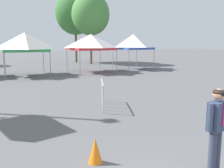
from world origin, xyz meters
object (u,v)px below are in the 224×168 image
at_px(canopy_tent_right_of_center, 91,42).
at_px(crowd_barrier_by_lift, 102,89).
at_px(canopy_tent_far_left, 133,42).
at_px(tree_behind_tents_right, 75,13).
at_px(canopy_tent_center, 25,42).
at_px(traffic_cone_lot_center, 95,151).
at_px(person_foreground, 216,125).
at_px(tree_behind_tents_center, 91,14).

distance_m(canopy_tent_right_of_center, crowd_barrier_by_lift, 12.51).
height_order(canopy_tent_far_left, tree_behind_tents_right, tree_behind_tents_right).
xyz_separation_m(canopy_tent_center, tree_behind_tents_right, (7.95, 10.79, 3.69)).
xyz_separation_m(canopy_tent_right_of_center, traffic_cone_lot_center, (-6.50, -15.97, -2.36)).
distance_m(person_foreground, tree_behind_tents_center, 26.80).
bearing_deg(canopy_tent_far_left, canopy_tent_center, -178.44).
relative_size(tree_behind_tents_center, traffic_cone_lot_center, 14.45).
bearing_deg(traffic_cone_lot_center, person_foreground, -37.02).
relative_size(canopy_tent_right_of_center, traffic_cone_lot_center, 6.18).
bearing_deg(canopy_tent_center, person_foreground, -86.71).
distance_m(canopy_tent_right_of_center, traffic_cone_lot_center, 17.41).
height_order(canopy_tent_right_of_center, tree_behind_tents_right, tree_behind_tents_right).
bearing_deg(canopy_tent_center, canopy_tent_far_left, 1.56).
bearing_deg(crowd_barrier_by_lift, traffic_cone_lot_center, -116.83).
xyz_separation_m(tree_behind_tents_right, crowd_barrier_by_lift, (-6.73, -22.61, -5.59)).
height_order(canopy_tent_right_of_center, tree_behind_tents_center, tree_behind_tents_center).
bearing_deg(canopy_tent_center, crowd_barrier_by_lift, -84.11).
distance_m(tree_behind_tents_center, traffic_cone_lot_center, 26.21).
xyz_separation_m(canopy_tent_right_of_center, canopy_tent_far_left, (4.69, 0.51, 0.02)).
relative_size(canopy_tent_right_of_center, tree_behind_tents_right, 0.39).
relative_size(canopy_tent_right_of_center, canopy_tent_far_left, 1.05).
relative_size(person_foreground, tree_behind_tents_center, 0.21).
bearing_deg(person_foreground, tree_behind_tents_right, 76.34).
bearing_deg(traffic_cone_lot_center, tree_behind_tents_right, 71.66).
bearing_deg(person_foreground, crowd_barrier_by_lift, 88.06).
xyz_separation_m(person_foreground, traffic_cone_lot_center, (-2.02, 1.52, -0.74)).
relative_size(canopy_tent_center, person_foreground, 2.00).
relative_size(person_foreground, traffic_cone_lot_center, 3.08).
bearing_deg(traffic_cone_lot_center, canopy_tent_center, 86.49).
xyz_separation_m(person_foreground, crowd_barrier_by_lift, (0.20, 5.90, -0.28)).
xyz_separation_m(canopy_tent_center, tree_behind_tents_center, (8.70, 7.50, 3.21)).
height_order(canopy_tent_center, person_foreground, canopy_tent_center).
height_order(canopy_tent_center, canopy_tent_right_of_center, canopy_tent_center).
bearing_deg(tree_behind_tents_right, person_foreground, -103.66).
height_order(tree_behind_tents_right, crowd_barrier_by_lift, tree_behind_tents_right).
distance_m(canopy_tent_far_left, tree_behind_tents_center, 8.03).
distance_m(canopy_tent_center, canopy_tent_far_left, 10.20).
height_order(tree_behind_tents_right, tree_behind_tents_center, tree_behind_tents_right).
relative_size(tree_behind_tents_center, crowd_barrier_by_lift, 4.27).
relative_size(canopy_tent_far_left, tree_behind_tents_center, 0.41).
xyz_separation_m(canopy_tent_center, person_foreground, (1.02, -17.72, -1.63)).
relative_size(tree_behind_tents_right, crowd_barrier_by_lift, 4.68).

